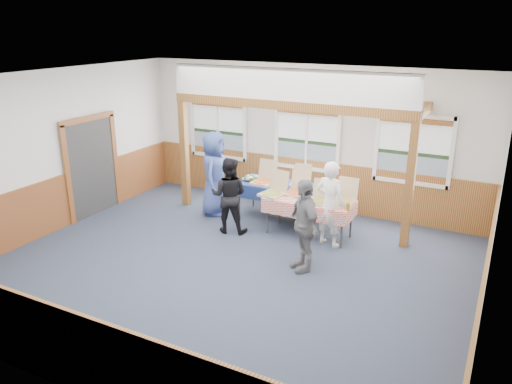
{
  "coord_description": "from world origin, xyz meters",
  "views": [
    {
      "loc": [
        3.99,
        -6.69,
        4.04
      ],
      "look_at": [
        0.0,
        1.0,
        1.08
      ],
      "focal_mm": 35.0,
      "sensor_mm": 36.0,
      "label": 1
    }
  ],
  "objects_px": {
    "woman_white": "(330,204)",
    "woman_black": "(229,195)",
    "table_left": "(282,187)",
    "table_right": "(309,202)",
    "man_blue": "(214,173)",
    "person_grey": "(304,225)"
  },
  "relations": [
    {
      "from": "table_left",
      "to": "woman_black",
      "type": "height_order",
      "value": "woman_black"
    },
    {
      "from": "table_right",
      "to": "table_left",
      "type": "bearing_deg",
      "value": 138.44
    },
    {
      "from": "table_left",
      "to": "man_blue",
      "type": "relative_size",
      "value": 1.1
    },
    {
      "from": "table_left",
      "to": "man_blue",
      "type": "xyz_separation_m",
      "value": [
        -1.43,
        -0.44,
        0.22
      ]
    },
    {
      "from": "woman_white",
      "to": "person_grey",
      "type": "xyz_separation_m",
      "value": [
        -0.06,
        -1.14,
        -0.01
      ]
    },
    {
      "from": "person_grey",
      "to": "table_left",
      "type": "bearing_deg",
      "value": 167.66
    },
    {
      "from": "woman_white",
      "to": "man_blue",
      "type": "relative_size",
      "value": 0.89
    },
    {
      "from": "woman_white",
      "to": "woman_black",
      "type": "height_order",
      "value": "woman_white"
    },
    {
      "from": "person_grey",
      "to": "man_blue",
      "type": "bearing_deg",
      "value": -165.22
    },
    {
      "from": "table_right",
      "to": "woman_white",
      "type": "relative_size",
      "value": 1.09
    },
    {
      "from": "table_left",
      "to": "person_grey",
      "type": "relative_size",
      "value": 1.26
    },
    {
      "from": "table_left",
      "to": "table_right",
      "type": "distance_m",
      "value": 1.06
    },
    {
      "from": "table_right",
      "to": "man_blue",
      "type": "distance_m",
      "value": 2.3
    },
    {
      "from": "woman_black",
      "to": "man_blue",
      "type": "relative_size",
      "value": 0.83
    },
    {
      "from": "woman_black",
      "to": "person_grey",
      "type": "distance_m",
      "value": 2.11
    },
    {
      "from": "woman_white",
      "to": "man_blue",
      "type": "xyz_separation_m",
      "value": [
        -2.79,
        0.41,
        0.1
      ]
    },
    {
      "from": "table_right",
      "to": "woman_black",
      "type": "bearing_deg",
      "value": -166.07
    },
    {
      "from": "table_left",
      "to": "woman_black",
      "type": "xyz_separation_m",
      "value": [
        -0.64,
        -1.16,
        0.07
      ]
    },
    {
      "from": "table_right",
      "to": "woman_white",
      "type": "bearing_deg",
      "value": -30.85
    },
    {
      "from": "man_blue",
      "to": "woman_white",
      "type": "bearing_deg",
      "value": -114.42
    },
    {
      "from": "table_right",
      "to": "woman_black",
      "type": "height_order",
      "value": "woman_black"
    },
    {
      "from": "person_grey",
      "to": "table_right",
      "type": "bearing_deg",
      "value": 152.32
    }
  ]
}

